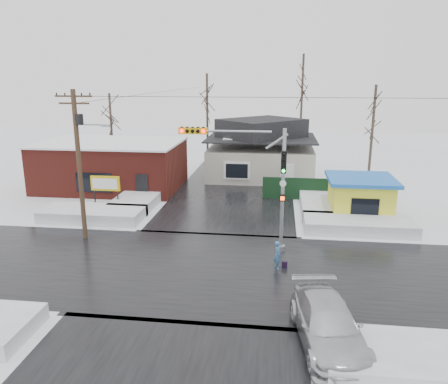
# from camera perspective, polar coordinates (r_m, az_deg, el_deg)

# --- Properties ---
(ground) EXTENTS (120.00, 120.00, 0.00)m
(ground) POSITION_cam_1_polar(r_m,az_deg,el_deg) (23.07, -2.75, -9.99)
(ground) COLOR white
(ground) RESTS_ON ground
(road_ns) EXTENTS (10.00, 120.00, 0.02)m
(road_ns) POSITION_cam_1_polar(r_m,az_deg,el_deg) (23.07, -2.75, -9.97)
(road_ns) COLOR black
(road_ns) RESTS_ON ground
(road_ew) EXTENTS (120.00, 10.00, 0.02)m
(road_ew) POSITION_cam_1_polar(r_m,az_deg,el_deg) (23.07, -2.75, -9.97)
(road_ew) COLOR black
(road_ew) RESTS_ON ground
(snowbank_nw) EXTENTS (7.00, 3.00, 0.80)m
(snowbank_nw) POSITION_cam_1_polar(r_m,az_deg,el_deg) (31.78, -16.73, -2.78)
(snowbank_nw) COLOR white
(snowbank_nw) RESTS_ON ground
(snowbank_ne) EXTENTS (7.00, 3.00, 0.80)m
(snowbank_ne) POSITION_cam_1_polar(r_m,az_deg,el_deg) (29.61, 17.17, -4.11)
(snowbank_ne) COLOR white
(snowbank_ne) RESTS_ON ground
(snowbank_se) EXTENTS (7.00, 3.00, 0.70)m
(snowbank_se) POSITION_cam_1_polar(r_m,az_deg,el_deg) (17.34, 25.18, -19.33)
(snowbank_se) COLOR white
(snowbank_se) RESTS_ON ground
(snowbank_nside_w) EXTENTS (3.00, 8.00, 0.80)m
(snowbank_nside_w) POSITION_cam_1_polar(r_m,az_deg,el_deg) (35.56, -10.58, -0.53)
(snowbank_nside_w) COLOR white
(snowbank_nside_w) RESTS_ON ground
(snowbank_nside_e) EXTENTS (3.00, 8.00, 0.80)m
(snowbank_nside_e) POSITION_cam_1_polar(r_m,az_deg,el_deg) (34.07, 12.48, -1.32)
(snowbank_nside_e) COLOR white
(snowbank_nside_e) RESTS_ON ground
(traffic_signal) EXTENTS (6.05, 0.68, 7.00)m
(traffic_signal) POSITION_cam_1_polar(r_m,az_deg,el_deg) (24.16, 4.03, 2.52)
(traffic_signal) COLOR gray
(traffic_signal) RESTS_ON ground
(utility_pole) EXTENTS (3.15, 0.44, 9.00)m
(utility_pole) POSITION_cam_1_polar(r_m,az_deg,el_deg) (27.16, -18.33, 4.41)
(utility_pole) COLOR #382619
(utility_pole) RESTS_ON ground
(brick_building) EXTENTS (12.20, 8.20, 4.12)m
(brick_building) POSITION_cam_1_polar(r_m,az_deg,el_deg) (40.17, -14.43, 3.48)
(brick_building) COLOR maroon
(brick_building) RESTS_ON ground
(marquee_sign) EXTENTS (2.20, 0.21, 2.55)m
(marquee_sign) POSITION_cam_1_polar(r_m,az_deg,el_deg) (33.59, -15.24, 0.96)
(marquee_sign) COLOR black
(marquee_sign) RESTS_ON ground
(house) EXTENTS (10.40, 8.40, 5.76)m
(house) POSITION_cam_1_polar(r_m,az_deg,el_deg) (43.22, 4.88, 5.41)
(house) COLOR beige
(house) RESTS_ON ground
(kiosk) EXTENTS (4.60, 4.60, 2.88)m
(kiosk) POSITION_cam_1_polar(r_m,az_deg,el_deg) (32.21, 17.32, -0.62)
(kiosk) COLOR yellow
(kiosk) RESTS_ON ground
(fence) EXTENTS (8.00, 0.12, 1.80)m
(fence) POSITION_cam_1_polar(r_m,az_deg,el_deg) (35.82, 11.46, 0.36)
(fence) COLOR black
(fence) RESTS_ON ground
(tree_far_left) EXTENTS (3.00, 3.00, 10.00)m
(tree_far_left) POSITION_cam_1_polar(r_m,az_deg,el_deg) (47.27, -2.23, 12.76)
(tree_far_left) COLOR #332821
(tree_far_left) RESTS_ON ground
(tree_far_mid) EXTENTS (3.00, 3.00, 12.00)m
(tree_far_mid) POSITION_cam_1_polar(r_m,az_deg,el_deg) (48.66, 10.24, 14.48)
(tree_far_mid) COLOR #332821
(tree_far_mid) RESTS_ON ground
(tree_far_right) EXTENTS (3.00, 3.00, 9.00)m
(tree_far_right) POSITION_cam_1_polar(r_m,az_deg,el_deg) (41.52, 19.06, 10.58)
(tree_far_right) COLOR #332821
(tree_far_right) RESTS_ON ground
(tree_far_west) EXTENTS (3.00, 3.00, 8.00)m
(tree_far_west) POSITION_cam_1_polar(r_m,az_deg,el_deg) (48.11, -14.65, 10.44)
(tree_far_west) COLOR #332821
(tree_far_west) RESTS_ON ground
(pedestrian) EXTENTS (0.49, 0.62, 1.50)m
(pedestrian) POSITION_cam_1_polar(r_m,az_deg,el_deg) (22.96, 7.00, -8.18)
(pedestrian) COLOR #38679D
(pedestrian) RESTS_ON ground
(car) EXTENTS (2.99, 5.71, 1.58)m
(car) POSITION_cam_1_polar(r_m,az_deg,el_deg) (17.33, 13.42, -16.51)
(car) COLOR silver
(car) RESTS_ON ground
(shopping_bag) EXTENTS (0.29, 0.14, 0.35)m
(shopping_bag) POSITION_cam_1_polar(r_m,az_deg,el_deg) (23.25, 7.91, -9.45)
(shopping_bag) COLOR black
(shopping_bag) RESTS_ON ground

